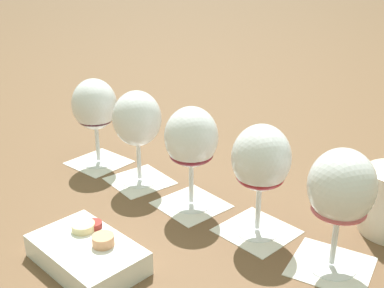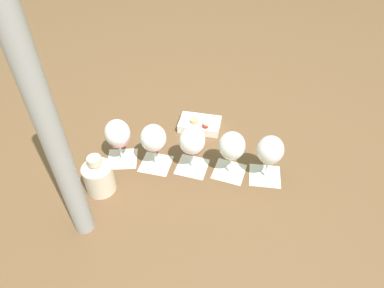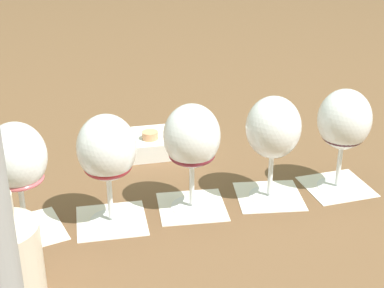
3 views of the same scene
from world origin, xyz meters
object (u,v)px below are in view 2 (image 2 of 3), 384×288
object	(u,v)px
ceramic_vase	(99,176)
umbrella_pole	(48,126)
wine_glass_2	(192,141)
wine_glass_4	(270,152)
wine_glass_1	(154,140)
wine_glass_0	(118,135)
snack_dish	(200,124)
wine_glass_3	(232,147)

from	to	relation	value
ceramic_vase	umbrella_pole	size ratio (longest dim) A/B	0.18
wine_glass_2	wine_glass_4	bearing A→B (deg)	30.18
wine_glass_1	wine_glass_0	bearing A→B (deg)	-150.14
snack_dish	umbrella_pole	bearing A→B (deg)	-86.17
snack_dish	umbrella_pole	distance (m)	0.72
wine_glass_3	wine_glass_4	distance (m)	0.13
ceramic_vase	snack_dish	xyz separation A→B (m)	(0.04, 0.47, -0.05)
wine_glass_0	wine_glass_1	distance (m)	0.13
wine_glass_0	wine_glass_1	bearing A→B (deg)	29.86
wine_glass_4	umbrella_pole	distance (m)	0.70
wine_glass_0	ceramic_vase	bearing A→B (deg)	-67.66
wine_glass_3	ceramic_vase	world-z (taller)	wine_glass_3
wine_glass_2	snack_dish	xyz separation A→B (m)	(-0.12, 0.18, -0.10)
wine_glass_1	wine_glass_4	xyz separation A→B (m)	(0.34, 0.22, -0.00)
snack_dish	wine_glass_4	bearing A→B (deg)	-8.23
umbrella_pole	snack_dish	bearing A→B (deg)	93.83
umbrella_pole	wine_glass_3	bearing A→B (deg)	67.55
wine_glass_4	ceramic_vase	world-z (taller)	wine_glass_4
wine_glass_3	umbrella_pole	distance (m)	0.60
wine_glass_0	wine_glass_2	distance (m)	0.27
umbrella_pole	wine_glass_0	bearing A→B (deg)	117.70
wine_glass_2	wine_glass_4	distance (m)	0.27
wine_glass_0	wine_glass_2	size ratio (longest dim) A/B	1.00
wine_glass_3	ceramic_vase	bearing A→B (deg)	-128.71
wine_glass_0	wine_glass_4	xyz separation A→B (m)	(0.45, 0.28, -0.00)
ceramic_vase	snack_dish	bearing A→B (deg)	84.71
wine_glass_2	wine_glass_1	bearing A→B (deg)	-142.23
wine_glass_2	snack_dish	distance (m)	0.24
wine_glass_1	umbrella_pole	size ratio (longest dim) A/B	0.22
wine_glass_0	umbrella_pole	distance (m)	0.42
wine_glass_4	umbrella_pole	size ratio (longest dim) A/B	0.22
wine_glass_1	wine_glass_3	bearing A→B (deg)	33.12
wine_glass_4	wine_glass_3	bearing A→B (deg)	-148.08
wine_glass_3	snack_dish	xyz separation A→B (m)	(-0.24, 0.12, -0.10)
wine_glass_0	wine_glass_2	bearing A→B (deg)	33.86
wine_glass_3	wine_glass_4	size ratio (longest dim) A/B	1.00
wine_glass_1	wine_glass_3	xyz separation A→B (m)	(0.23, 0.15, -0.00)
wine_glass_0	wine_glass_4	bearing A→B (deg)	32.02
wine_glass_1	umbrella_pole	distance (m)	0.44
wine_glass_0	wine_glass_3	bearing A→B (deg)	32.05
wine_glass_4	umbrella_pole	xyz separation A→B (m)	(-0.31, -0.55, 0.29)
wine_glass_1	wine_glass_3	distance (m)	0.27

